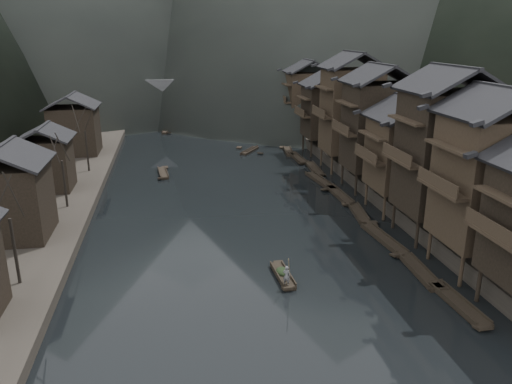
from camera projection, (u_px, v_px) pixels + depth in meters
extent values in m
plane|color=black|center=(265.00, 280.00, 38.28)|extent=(300.00, 300.00, 0.00)
cube|color=#2D2823|center=(431.00, 143.00, 81.11)|extent=(40.00, 200.00, 1.80)
cylinder|color=black|center=(479.00, 285.00, 34.90)|extent=(0.30, 0.30, 2.90)
cube|color=#32271B|center=(499.00, 237.00, 31.05)|extent=(1.20, 5.70, 0.25)
cylinder|color=#32271B|center=(461.00, 271.00, 36.96)|extent=(0.30, 0.30, 2.90)
cylinder|color=#32271B|center=(429.00, 245.00, 41.46)|extent=(0.30, 0.30, 2.90)
cylinder|color=#32271B|center=(495.00, 268.00, 37.40)|extent=(0.30, 0.30, 2.90)
cylinder|color=#32271B|center=(460.00, 242.00, 41.90)|extent=(0.30, 0.30, 2.90)
cube|color=#32271B|center=(492.00, 180.00, 37.81)|extent=(7.00, 6.00, 9.70)
cube|color=#32271B|center=(442.00, 189.00, 37.32)|extent=(1.20, 5.70, 0.25)
cylinder|color=black|center=(417.00, 234.00, 43.52)|extent=(0.30, 0.30, 2.90)
cylinder|color=black|center=(394.00, 215.00, 48.03)|extent=(0.30, 0.30, 2.90)
cylinder|color=black|center=(446.00, 232.00, 43.96)|extent=(0.30, 0.30, 2.90)
cylinder|color=black|center=(420.00, 214.00, 48.47)|extent=(0.30, 0.30, 2.90)
cube|color=black|center=(444.00, 153.00, 44.22)|extent=(7.00, 6.00, 10.69)
cube|color=#32271B|center=(401.00, 160.00, 43.75)|extent=(1.20, 5.70, 0.25)
cylinder|color=#32271B|center=(384.00, 208.00, 50.09)|extent=(0.30, 0.30, 2.90)
cylinder|color=#32271B|center=(366.00, 193.00, 54.59)|extent=(0.30, 0.30, 2.90)
cylinder|color=#32271B|center=(410.00, 206.00, 50.53)|extent=(0.30, 0.30, 2.90)
cylinder|color=#32271B|center=(390.00, 192.00, 55.03)|extent=(0.30, 0.30, 2.90)
cube|color=#32271B|center=(407.00, 154.00, 51.33)|extent=(7.00, 6.00, 7.20)
cube|color=#32271B|center=(370.00, 159.00, 50.80)|extent=(1.20, 5.70, 0.25)
cylinder|color=black|center=(356.00, 185.00, 57.59)|extent=(0.30, 0.30, 2.90)
cylinder|color=black|center=(342.00, 174.00, 62.10)|extent=(0.30, 0.30, 2.90)
cylinder|color=black|center=(378.00, 184.00, 58.03)|extent=(0.30, 0.30, 2.90)
cylinder|color=black|center=(363.00, 173.00, 62.54)|extent=(0.30, 0.30, 2.90)
cube|color=black|center=(377.00, 126.00, 58.41)|extent=(7.00, 6.00, 9.94)
cube|color=#32271B|center=(344.00, 132.00, 57.92)|extent=(1.20, 5.70, 0.25)
cylinder|color=#32271B|center=(332.00, 165.00, 66.04)|extent=(0.30, 0.30, 2.90)
cylinder|color=#32271B|center=(321.00, 156.00, 70.54)|extent=(0.30, 0.30, 2.90)
cylinder|color=#32271B|center=(352.00, 164.00, 66.47)|extent=(0.30, 0.30, 2.90)
cylinder|color=#32271B|center=(340.00, 156.00, 70.98)|extent=(0.30, 0.30, 2.90)
cube|color=#32271B|center=(351.00, 111.00, 66.70)|extent=(7.00, 6.00, 10.94)
cube|color=#32271B|center=(322.00, 115.00, 66.23)|extent=(1.20, 5.70, 0.25)
cylinder|color=black|center=(311.00, 148.00, 75.42)|extent=(0.30, 0.30, 2.90)
cylinder|color=black|center=(303.00, 142.00, 79.92)|extent=(0.30, 0.30, 2.90)
cylinder|color=black|center=(329.00, 148.00, 75.85)|extent=(0.30, 0.30, 2.90)
cylinder|color=black|center=(320.00, 141.00, 80.36)|extent=(0.30, 0.30, 2.90)
cube|color=black|center=(328.00, 111.00, 76.58)|extent=(7.00, 6.00, 7.69)
cube|color=#32271B|center=(302.00, 115.00, 76.06)|extent=(1.20, 5.70, 0.25)
cylinder|color=#32271B|center=(293.00, 133.00, 86.67)|extent=(0.30, 0.30, 2.90)
cylinder|color=#32271B|center=(286.00, 128.00, 91.17)|extent=(0.30, 0.30, 2.90)
cylinder|color=#32271B|center=(308.00, 133.00, 87.11)|extent=(0.30, 0.30, 2.90)
cylinder|color=#32271B|center=(301.00, 128.00, 91.61)|extent=(0.30, 0.30, 2.90)
cube|color=#32271B|center=(307.00, 98.00, 87.66)|extent=(7.00, 6.00, 8.78)
cube|color=#32271B|center=(285.00, 101.00, 87.16)|extent=(1.20, 5.70, 0.25)
cube|color=black|center=(11.00, 198.00, 43.02)|extent=(6.00, 6.00, 6.50)
cube|color=black|center=(48.00, 162.00, 56.26)|extent=(5.00, 5.00, 5.80)
cube|color=black|center=(75.00, 129.00, 72.99)|extent=(6.50, 6.50, 6.80)
cylinder|color=black|center=(27.00, 247.00, 35.22)|extent=(0.24, 0.24, 4.94)
cylinder|color=black|center=(70.00, 181.00, 50.78)|extent=(0.24, 0.24, 4.89)
cylinder|color=black|center=(90.00, 149.00, 63.86)|extent=(0.24, 0.24, 5.24)
cube|color=black|center=(459.00, 304.00, 34.60)|extent=(1.37, 6.14, 0.30)
cube|color=black|center=(459.00, 302.00, 34.54)|extent=(1.42, 6.02, 0.10)
cube|color=black|center=(439.00, 282.00, 37.32)|extent=(0.97, 0.79, 0.33)
cube|color=black|center=(482.00, 326.00, 31.79)|extent=(0.97, 0.79, 0.33)
cube|color=black|center=(419.00, 271.00, 39.35)|extent=(1.38, 6.23, 0.30)
cube|color=black|center=(420.00, 269.00, 39.30)|extent=(1.43, 6.11, 0.10)
cube|color=black|center=(401.00, 254.00, 42.07)|extent=(0.97, 0.81, 0.33)
cube|color=black|center=(440.00, 288.00, 36.55)|extent=(0.97, 0.81, 0.33)
cube|color=black|center=(384.00, 239.00, 45.40)|extent=(1.73, 7.29, 0.30)
cube|color=black|center=(384.00, 237.00, 45.35)|extent=(1.78, 7.15, 0.10)
cube|color=black|center=(372.00, 224.00, 48.65)|extent=(1.01, 0.96, 0.36)
cube|color=black|center=(397.00, 254.00, 42.07)|extent=(1.01, 0.96, 0.36)
cube|color=black|center=(358.00, 213.00, 51.90)|extent=(1.86, 5.97, 0.30)
cube|color=black|center=(359.00, 212.00, 51.84)|extent=(1.90, 5.86, 0.10)
cube|color=black|center=(346.00, 203.00, 54.42)|extent=(1.02, 0.84, 0.32)
cube|color=black|center=(372.00, 221.00, 49.29)|extent=(1.02, 0.84, 0.32)
cube|color=black|center=(339.00, 195.00, 57.61)|extent=(1.31, 7.11, 0.30)
cube|color=black|center=(339.00, 194.00, 57.55)|extent=(1.36, 6.97, 0.10)
cube|color=black|center=(331.00, 185.00, 60.77)|extent=(0.96, 0.90, 0.35)
cube|color=black|center=(349.00, 204.00, 54.36)|extent=(0.96, 0.90, 0.35)
cube|color=black|center=(320.00, 181.00, 63.06)|extent=(2.01, 7.75, 0.30)
cube|color=black|center=(320.00, 180.00, 63.01)|extent=(2.04, 7.60, 0.10)
cube|color=black|center=(316.00, 172.00, 66.52)|extent=(1.04, 1.04, 0.37)
cube|color=black|center=(326.00, 189.00, 59.52)|extent=(1.04, 1.04, 0.37)
cube|color=black|center=(314.00, 169.00, 68.71)|extent=(1.46, 6.89, 0.30)
cube|color=black|center=(314.00, 167.00, 68.65)|extent=(1.51, 6.76, 0.10)
cube|color=black|center=(306.00, 162.00, 71.71)|extent=(0.98, 0.89, 0.35)
cube|color=black|center=(322.00, 174.00, 65.61)|extent=(0.98, 0.89, 0.35)
cube|color=black|center=(297.00, 158.00, 74.29)|extent=(1.35, 6.38, 0.30)
cube|color=black|center=(297.00, 157.00, 74.23)|extent=(1.40, 6.25, 0.10)
cube|color=black|center=(293.00, 153.00, 77.12)|extent=(0.97, 0.82, 0.33)
cube|color=black|center=(302.00, 162.00, 71.38)|extent=(0.97, 0.82, 0.33)
cube|color=black|center=(288.00, 152.00, 78.45)|extent=(1.81, 6.03, 0.30)
cube|color=black|center=(289.00, 150.00, 78.39)|extent=(1.85, 5.92, 0.10)
cube|color=black|center=(282.00, 147.00, 81.00)|extent=(1.02, 0.84, 0.32)
cube|color=black|center=(295.00, 155.00, 75.80)|extent=(1.02, 0.84, 0.32)
cube|color=black|center=(163.00, 173.00, 66.53)|extent=(1.50, 5.53, 0.30)
cube|color=black|center=(163.00, 172.00, 66.47)|extent=(1.54, 5.43, 0.10)
cube|color=black|center=(165.00, 167.00, 68.97)|extent=(0.91, 0.75, 0.31)
cube|color=black|center=(161.00, 178.00, 64.00)|extent=(0.91, 0.75, 0.31)
cube|color=black|center=(250.00, 151.00, 79.01)|extent=(3.67, 5.08, 0.30)
cube|color=black|center=(250.00, 150.00, 78.95)|extent=(3.66, 5.01, 0.10)
cube|color=black|center=(239.00, 147.00, 80.80)|extent=(1.07, 1.01, 0.31)
cube|color=black|center=(260.00, 153.00, 77.13)|extent=(1.07, 1.01, 0.31)
cube|color=black|center=(167.00, 131.00, 94.69)|extent=(1.84, 5.12, 0.30)
cube|color=black|center=(167.00, 130.00, 94.63)|extent=(1.87, 5.03, 0.10)
cube|color=black|center=(164.00, 128.00, 96.80)|extent=(0.94, 0.76, 0.30)
cube|color=black|center=(169.00, 132.00, 92.48)|extent=(0.94, 0.76, 0.30)
cube|color=#4C4C4F|center=(201.00, 87.00, 103.60)|extent=(40.00, 6.00, 1.60)
cube|color=#4C4C4F|center=(202.00, 81.00, 100.67)|extent=(40.00, 0.50, 1.00)
cube|color=#4C4C4F|center=(200.00, 79.00, 105.73)|extent=(40.00, 0.50, 1.00)
cube|color=#4C4C4F|center=(134.00, 108.00, 102.60)|extent=(3.20, 6.00, 6.40)
cube|color=#4C4C4F|center=(180.00, 106.00, 104.11)|extent=(3.20, 6.00, 6.40)
cube|color=#4C4C4F|center=(223.00, 105.00, 105.55)|extent=(3.20, 6.00, 6.40)
cube|color=#4C4C4F|center=(267.00, 104.00, 107.06)|extent=(3.20, 6.00, 6.40)
cube|color=black|center=(283.00, 276.00, 38.64)|extent=(1.16, 4.37, 0.30)
cube|color=black|center=(283.00, 274.00, 38.58)|extent=(1.21, 4.29, 0.10)
cube|color=black|center=(278.00, 262.00, 40.56)|extent=(0.83, 0.59, 0.28)
cube|color=black|center=(287.00, 287.00, 36.63)|extent=(0.83, 0.59, 0.28)
ellipsoid|color=black|center=(282.00, 268.00, 38.66)|extent=(1.03, 1.35, 0.62)
imported|color=slate|center=(287.00, 273.00, 36.75)|extent=(0.70, 0.64, 1.59)
cylinder|color=#8C7A51|center=(290.00, 242.00, 36.01)|extent=(0.86, 2.58, 3.40)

